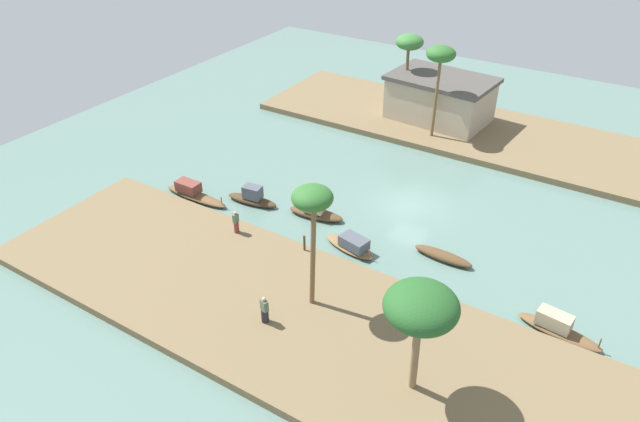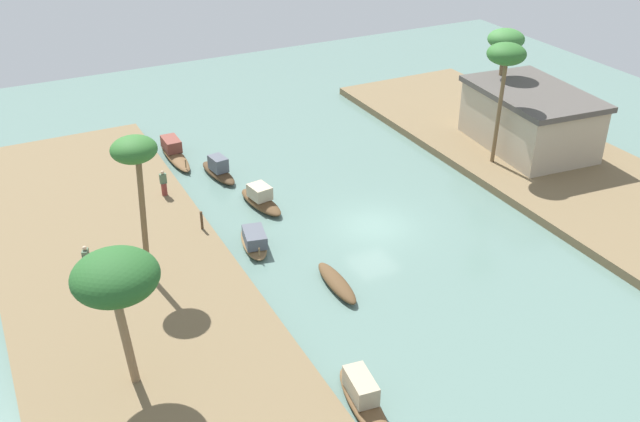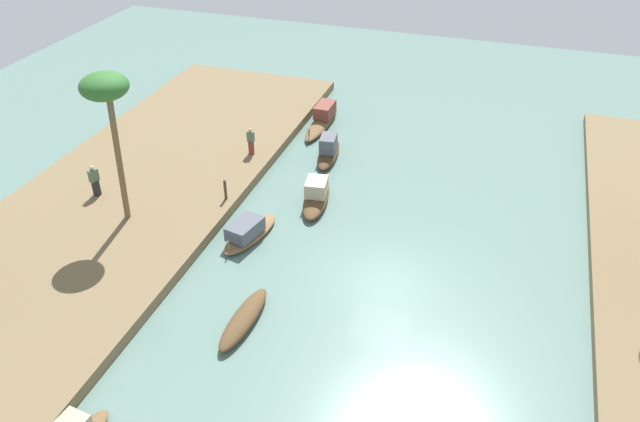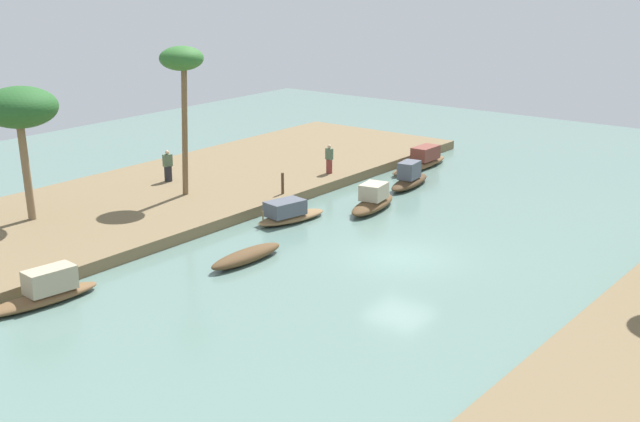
{
  "view_description": "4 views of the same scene",
  "coord_description": "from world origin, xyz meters",
  "px_view_note": "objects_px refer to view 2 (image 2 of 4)",
  "views": [
    {
      "loc": [
        12.58,
        -32.02,
        21.51
      ],
      "look_at": [
        -4.37,
        -4.84,
        0.76
      ],
      "focal_mm": 32.59,
      "sensor_mm": 36.0,
      "label": 1
    },
    {
      "loc": [
        28.72,
        -17.82,
        19.88
      ],
      "look_at": [
        -1.26,
        -2.64,
        0.98
      ],
      "focal_mm": 40.31,
      "sensor_mm": 36.0,
      "label": 2
    },
    {
      "loc": [
        20.08,
        3.88,
        16.96
      ],
      "look_at": [
        -2.52,
        -3.64,
        1.19
      ],
      "focal_mm": 35.37,
      "sensor_mm": 36.0,
      "label": 3
    },
    {
      "loc": [
        27.6,
        16.99,
        11.48
      ],
      "look_at": [
        -0.62,
        -4.52,
        0.97
      ],
      "focal_mm": 48.34,
      "sensor_mm": 36.0,
      "label": 4
    }
  ],
  "objects_px": {
    "sampan_upstream_small": "(174,152)",
    "palm_tree_right_short": "(506,42)",
    "mooring_post": "(202,220)",
    "sampan_open_hull": "(337,283)",
    "person_by_mooring": "(87,263)",
    "sampan_near_left_bank": "(261,199)",
    "sampan_with_tall_canopy": "(363,397)",
    "sampan_midstream": "(218,170)",
    "palm_tree_left_near": "(135,156)",
    "palm_tree_left_far": "(116,278)",
    "person_on_near_bank": "(164,184)",
    "palm_tree_right_tall": "(506,57)",
    "riverside_building": "(530,118)",
    "sampan_foreground": "(254,240)"
  },
  "relations": [
    {
      "from": "sampan_upstream_small",
      "to": "palm_tree_right_short",
      "type": "distance_m",
      "value": 22.81
    },
    {
      "from": "mooring_post",
      "to": "palm_tree_right_short",
      "type": "distance_m",
      "value": 23.56
    },
    {
      "from": "palm_tree_right_short",
      "to": "sampan_open_hull",
      "type": "bearing_deg",
      "value": -58.67
    },
    {
      "from": "sampan_upstream_small",
      "to": "person_by_mooring",
      "type": "distance_m",
      "value": 14.31
    },
    {
      "from": "sampan_open_hull",
      "to": "person_by_mooring",
      "type": "xyz_separation_m",
      "value": [
        -5.61,
        -10.36,
        0.93
      ]
    },
    {
      "from": "sampan_near_left_bank",
      "to": "person_by_mooring",
      "type": "bearing_deg",
      "value": -80.55
    },
    {
      "from": "sampan_with_tall_canopy",
      "to": "sampan_upstream_small",
      "type": "relative_size",
      "value": 0.83
    },
    {
      "from": "sampan_midstream",
      "to": "palm_tree_left_near",
      "type": "bearing_deg",
      "value": -43.35
    },
    {
      "from": "sampan_near_left_bank",
      "to": "palm_tree_left_far",
      "type": "relative_size",
      "value": 0.69
    },
    {
      "from": "sampan_near_left_bank",
      "to": "palm_tree_left_near",
      "type": "relative_size",
      "value": 0.56
    },
    {
      "from": "sampan_midstream",
      "to": "palm_tree_left_near",
      "type": "xyz_separation_m",
      "value": [
        9.3,
        -6.73,
        6.23
      ]
    },
    {
      "from": "palm_tree_left_far",
      "to": "person_by_mooring",
      "type": "bearing_deg",
      "value": -179.68
    },
    {
      "from": "sampan_with_tall_canopy",
      "to": "palm_tree_left_near",
      "type": "distance_m",
      "value": 14.11
    },
    {
      "from": "sampan_with_tall_canopy",
      "to": "palm_tree_left_near",
      "type": "height_order",
      "value": "palm_tree_left_near"
    },
    {
      "from": "sampan_midstream",
      "to": "person_on_near_bank",
      "type": "xyz_separation_m",
      "value": [
        1.76,
        -3.87,
        0.71
      ]
    },
    {
      "from": "person_on_near_bank",
      "to": "mooring_post",
      "type": "bearing_deg",
      "value": -79.78
    },
    {
      "from": "sampan_upstream_small",
      "to": "palm_tree_left_near",
      "type": "xyz_separation_m",
      "value": [
        13.25,
        -5.09,
        6.28
      ]
    },
    {
      "from": "sampan_with_tall_canopy",
      "to": "sampan_upstream_small",
      "type": "distance_m",
      "value": 24.89
    },
    {
      "from": "sampan_near_left_bank",
      "to": "person_on_near_bank",
      "type": "bearing_deg",
      "value": -130.39
    },
    {
      "from": "mooring_post",
      "to": "palm_tree_left_near",
      "type": "distance_m",
      "value": 7.28
    },
    {
      "from": "sampan_midstream",
      "to": "palm_tree_right_tall",
      "type": "bearing_deg",
      "value": 59.69
    },
    {
      "from": "person_on_near_bank",
      "to": "palm_tree_right_tall",
      "type": "xyz_separation_m",
      "value": [
        4.91,
        19.68,
        6.02
      ]
    },
    {
      "from": "person_on_near_bank",
      "to": "riverside_building",
      "type": "distance_m",
      "value": 23.5
    },
    {
      "from": "sampan_near_left_bank",
      "to": "palm_tree_right_short",
      "type": "bearing_deg",
      "value": 87.77
    },
    {
      "from": "palm_tree_left_near",
      "to": "palm_tree_right_tall",
      "type": "xyz_separation_m",
      "value": [
        -2.63,
        22.55,
        0.5
      ]
    },
    {
      "from": "sampan_upstream_small",
      "to": "palm_tree_right_short",
      "type": "relative_size",
      "value": 0.77
    },
    {
      "from": "palm_tree_left_far",
      "to": "palm_tree_right_tall",
      "type": "bearing_deg",
      "value": 110.78
    },
    {
      "from": "sampan_with_tall_canopy",
      "to": "palm_tree_right_short",
      "type": "xyz_separation_m",
      "value": [
        -18.46,
        21.14,
        6.14
      ]
    },
    {
      "from": "person_by_mooring",
      "to": "palm_tree_right_tall",
      "type": "bearing_deg",
      "value": 115.04
    },
    {
      "from": "sampan_near_left_bank",
      "to": "palm_tree_right_tall",
      "type": "bearing_deg",
      "value": 73.36
    },
    {
      "from": "palm_tree_left_far",
      "to": "palm_tree_right_short",
      "type": "height_order",
      "value": "palm_tree_right_short"
    },
    {
      "from": "sampan_near_left_bank",
      "to": "sampan_upstream_small",
      "type": "bearing_deg",
      "value": -172.76
    },
    {
      "from": "palm_tree_left_near",
      "to": "palm_tree_left_far",
      "type": "bearing_deg",
      "value": -20.6
    },
    {
      "from": "sampan_open_hull",
      "to": "person_by_mooring",
      "type": "distance_m",
      "value": 11.81
    },
    {
      "from": "sampan_open_hull",
      "to": "mooring_post",
      "type": "height_order",
      "value": "mooring_post"
    },
    {
      "from": "palm_tree_left_near",
      "to": "palm_tree_left_far",
      "type": "xyz_separation_m",
      "value": [
        6.92,
        -2.6,
        -1.37
      ]
    },
    {
      "from": "sampan_foreground",
      "to": "person_by_mooring",
      "type": "height_order",
      "value": "person_by_mooring"
    },
    {
      "from": "palm_tree_right_short",
      "to": "riverside_building",
      "type": "bearing_deg",
      "value": -1.89
    },
    {
      "from": "mooring_post",
      "to": "palm_tree_right_short",
      "type": "height_order",
      "value": "palm_tree_right_short"
    },
    {
      "from": "sampan_with_tall_canopy",
      "to": "palm_tree_right_short",
      "type": "distance_m",
      "value": 28.73
    },
    {
      "from": "sampan_with_tall_canopy",
      "to": "sampan_upstream_small",
      "type": "bearing_deg",
      "value": -173.29
    },
    {
      "from": "palm_tree_right_tall",
      "to": "riverside_building",
      "type": "bearing_deg",
      "value": 104.3
    },
    {
      "from": "person_on_near_bank",
      "to": "person_by_mooring",
      "type": "bearing_deg",
      "value": -129.27
    },
    {
      "from": "sampan_midstream",
      "to": "palm_tree_right_short",
      "type": "height_order",
      "value": "palm_tree_right_short"
    },
    {
      "from": "sampan_upstream_small",
      "to": "person_on_near_bank",
      "type": "relative_size",
      "value": 3.47
    },
    {
      "from": "sampan_midstream",
      "to": "palm_tree_left_near",
      "type": "relative_size",
      "value": 0.55
    },
    {
      "from": "person_on_near_bank",
      "to": "palm_tree_left_far",
      "type": "distance_m",
      "value": 16.0
    },
    {
      "from": "palm_tree_left_far",
      "to": "palm_tree_right_tall",
      "type": "distance_m",
      "value": 26.96
    },
    {
      "from": "palm_tree_right_short",
      "to": "palm_tree_left_far",
      "type": "bearing_deg",
      "value": -64.41
    },
    {
      "from": "palm_tree_right_short",
      "to": "sampan_with_tall_canopy",
      "type": "bearing_deg",
      "value": -48.86
    }
  ]
}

